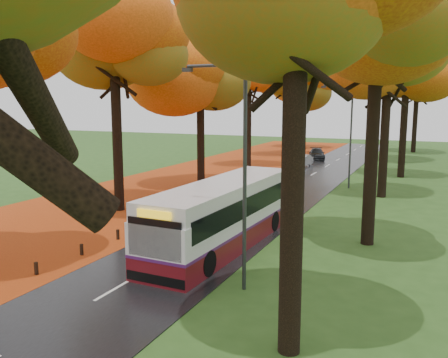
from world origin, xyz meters
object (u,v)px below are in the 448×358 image
Objects in this scene: streetlamp_near at (238,159)px; car_silver at (301,161)px; streetlamp_far at (380,118)px; bus at (224,213)px; streetlamp_mid at (348,127)px; car_white at (263,176)px; car_dark at (317,154)px.

car_silver is at bearing 101.04° from streetlamp_near.
streetlamp_far is 0.70× the size of bus.
streetlamp_mid is 12.72m from car_silver.
car_white is (-6.16, -23.75, -3.94)m from streetlamp_far.
streetlamp_far reaches higher than car_white.
streetlamp_near and streetlamp_mid have the same top height.
car_dark is (-0.14, 19.06, -0.12)m from car_white.
streetlamp_near is 2.17× the size of car_silver.
streetlamp_near is 44.00m from streetlamp_far.
car_white is at bearing -82.01° from car_silver.
bus reaches higher than car_silver.
bus is 2.71× the size of car_dark.
bus reaches higher than car_dark.
streetlamp_mid is 18.86m from car_dark.
bus is at bearing -84.96° from car_white.
streetlamp_near is 21.53m from car_white.
bus reaches higher than car_white.
streetlamp_mid is at bearing 7.95° from car_white.
car_dark is at bearing 99.10° from streetlamp_near.
streetlamp_mid is 22.00m from streetlamp_far.
car_dark is (-6.30, 39.31, -4.06)m from streetlamp_near.
car_silver is at bearing 121.50° from streetlamp_mid.
car_dark is (-6.30, 17.31, -4.06)m from streetlamp_mid.
car_dark reaches higher than car_silver.
car_silver is at bearing 99.82° from bus.
streetlamp_near is 22.00m from streetlamp_mid.
streetlamp_near is 5.94m from bus.
streetlamp_near is at bearing -90.00° from streetlamp_mid.
car_white is 19.06m from car_dark.
car_white is 1.01× the size of car_dark.
streetlamp_mid is 1.90× the size of car_dark.
streetlamp_far reaches higher than car_dark.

